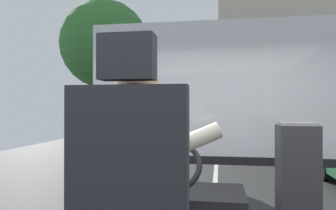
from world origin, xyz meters
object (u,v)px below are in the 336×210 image
Objects in this scene: parked_car_black at (332,138)px; bus_driver at (142,174)px; parked_car_charcoal at (288,129)px; fare_box at (297,189)px.

bus_driver is at bearing -111.88° from parked_car_black.
bus_driver is 11.75m from parked_car_black.
parked_car_charcoal is (-0.46, 5.17, -0.04)m from parked_car_black.
fare_box is at bearing -109.23° from parked_car_black.
bus_driver is 0.81× the size of fare_box.
bus_driver reaches higher than fare_box.
bus_driver is 0.19× the size of parked_car_charcoal.
fare_box reaches higher than parked_car_black.
fare_box reaches higher than parked_car_charcoal.
parked_car_black is (4.37, 10.88, -0.80)m from bus_driver.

